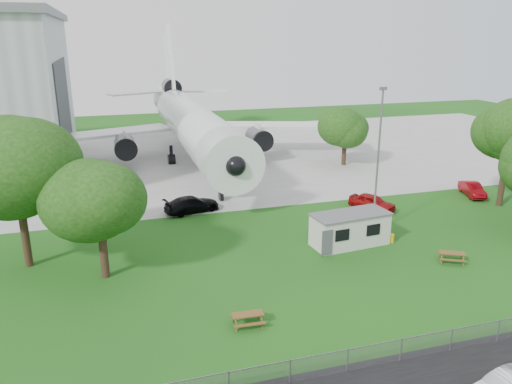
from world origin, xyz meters
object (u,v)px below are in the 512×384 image
object	(u,v)px
site_cabin	(350,229)
airliner	(190,121)
picnic_west	(248,325)
picnic_east	(451,262)

from	to	relation	value
site_cabin	airliner	bearing A→B (deg)	103.24
site_cabin	picnic_west	bearing A→B (deg)	-140.84
picnic_west	picnic_east	bearing A→B (deg)	15.97
site_cabin	picnic_west	size ratio (longest dim) A/B	3.82
airliner	picnic_west	world-z (taller)	airliner
site_cabin	picnic_east	bearing A→B (deg)	-41.76
airliner	picnic_east	distance (m)	38.81
picnic_west	airliner	bearing A→B (deg)	87.98
airliner	picnic_east	bearing A→B (deg)	-70.22
site_cabin	picnic_west	world-z (taller)	site_cabin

